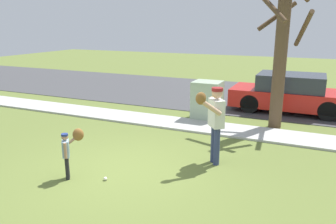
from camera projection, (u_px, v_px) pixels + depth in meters
name	position (u px, v px, depth m)	size (l,w,h in m)	color
ground_plane	(183.00, 126.00, 10.22)	(48.00, 48.00, 0.00)	olive
sidewalk_strip	(184.00, 124.00, 10.30)	(36.00, 1.20, 0.06)	#B2B2AD
road_surface	(225.00, 94.00, 14.72)	(36.00, 6.80, 0.02)	#424244
person_adult	(215.00, 117.00, 7.21)	(0.55, 0.86, 1.72)	navy
person_child	(70.00, 147.00, 6.64)	(0.36, 0.53, 1.00)	black
baseball	(105.00, 179.00, 6.66)	(0.07, 0.07, 0.07)	white
utility_cabinet	(207.00, 100.00, 10.82)	(0.89, 0.80, 1.25)	#9EB293
street_tree_near	(281.00, 47.00, 9.49)	(1.84, 1.88, 4.44)	brown
parked_hatchback_red	(290.00, 93.00, 11.72)	(4.00, 1.75, 1.33)	red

